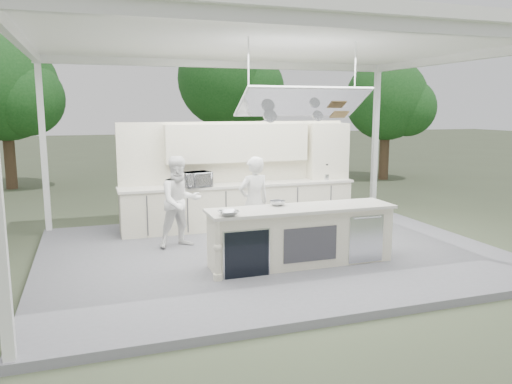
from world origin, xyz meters
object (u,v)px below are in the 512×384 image
object	(u,v)px
sous_chef	(180,202)
demo_island	(300,236)
back_counter	(240,205)
head_chef	(254,203)

from	to	relation	value
sous_chef	demo_island	bearing A→B (deg)	-57.71
back_counter	head_chef	size ratio (longest dim) A/B	3.02
back_counter	sous_chef	distance (m)	1.91
demo_island	head_chef	bearing A→B (deg)	109.33
back_counter	sous_chef	bearing A→B (deg)	-142.60
head_chef	sous_chef	xyz separation A→B (m)	(-1.26, 0.51, -0.00)
back_counter	sous_chef	size ratio (longest dim) A/B	3.02
demo_island	head_chef	size ratio (longest dim) A/B	1.85
sous_chef	head_chef	bearing A→B (deg)	-34.50
back_counter	sous_chef	world-z (taller)	sous_chef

